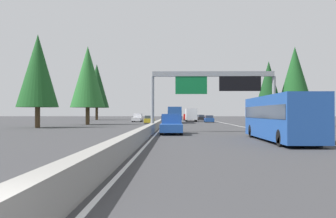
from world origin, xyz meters
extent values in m
plane|color=#38383A|center=(60.00, 0.00, 0.00)|extent=(320.00, 320.00, 0.00)
cube|color=gray|center=(80.00, 0.30, 0.45)|extent=(180.00, 0.56, 0.90)
cube|color=silver|center=(70.00, -11.52, 0.01)|extent=(160.00, 0.16, 0.01)
cube|color=silver|center=(70.00, -0.25, 0.01)|extent=(160.00, 0.16, 0.01)
cylinder|color=gray|center=(33.41, 0.30, 2.83)|extent=(0.36, 0.36, 5.67)
cylinder|color=gray|center=(33.41, -12.02, 2.83)|extent=(0.36, 0.36, 5.67)
cube|color=gray|center=(33.41, -5.86, 5.92)|extent=(0.50, 12.32, 0.50)
cube|color=#0C602D|center=(33.26, -3.64, 4.82)|extent=(0.12, 3.20, 1.90)
cube|color=black|center=(33.26, -8.57, 4.92)|extent=(0.16, 4.20, 1.50)
cube|color=#1E4793|center=(21.52, -9.21, 1.65)|extent=(11.50, 2.50, 2.90)
cube|color=#2D3847|center=(21.52, -9.21, 2.01)|extent=(11.04, 2.55, 0.84)
cylinder|color=black|center=(25.54, -8.11, 0.50)|extent=(1.00, 0.30, 1.00)
cylinder|color=black|center=(25.54, -10.31, 0.50)|extent=(1.00, 0.30, 1.00)
cylinder|color=black|center=(17.49, -8.11, 0.50)|extent=(1.00, 0.30, 1.00)
cylinder|color=black|center=(17.49, -10.31, 0.50)|extent=(1.00, 0.30, 1.00)
cube|color=#1E4793|center=(30.04, -1.68, 0.61)|extent=(5.60, 2.00, 0.70)
cube|color=#1E4793|center=(31.05, -1.68, 1.41)|extent=(2.24, 1.84, 0.90)
cube|color=#2D3847|center=(31.05, -1.68, 1.50)|extent=(2.02, 1.92, 0.41)
cylinder|color=black|center=(31.89, -0.82, 0.40)|extent=(0.80, 0.28, 0.80)
cylinder|color=black|center=(31.89, -2.54, 0.40)|extent=(0.80, 0.28, 0.80)
cylinder|color=black|center=(28.19, -0.82, 0.40)|extent=(0.80, 0.28, 0.80)
cylinder|color=black|center=(28.19, -2.54, 0.40)|extent=(0.80, 0.28, 0.80)
cube|color=white|center=(78.19, -5.62, 1.70)|extent=(6.12, 2.40, 2.50)
cube|color=#1E4793|center=(82.44, -5.62, 1.40)|extent=(2.38, 2.30, 1.90)
cylinder|color=black|center=(82.27, -4.56, 0.45)|extent=(0.90, 0.28, 0.90)
cylinder|color=black|center=(82.27, -6.68, 0.45)|extent=(0.90, 0.28, 0.90)
cylinder|color=black|center=(76.49, -4.56, 0.45)|extent=(0.90, 0.28, 0.90)
cylinder|color=black|center=(76.49, -6.68, 0.45)|extent=(0.90, 0.28, 0.90)
cube|color=red|center=(95.01, -5.27, 0.97)|extent=(5.00, 1.95, 1.44)
cube|color=#2D3847|center=(92.71, -5.27, 1.22)|extent=(0.08, 1.48, 0.56)
cylinder|color=black|center=(96.71, -4.41, 0.35)|extent=(0.70, 0.24, 0.70)
cylinder|color=black|center=(96.71, -6.12, 0.35)|extent=(0.70, 0.24, 0.70)
cylinder|color=black|center=(93.31, -4.41, 0.35)|extent=(0.70, 0.24, 0.70)
cylinder|color=black|center=(93.31, -6.12, 0.35)|extent=(0.70, 0.24, 0.70)
cube|color=white|center=(105.13, -9.03, 0.53)|extent=(4.40, 1.80, 0.76)
cube|color=#2D3847|center=(104.91, -9.03, 1.19)|extent=(2.46, 1.51, 0.56)
cylinder|color=black|center=(106.54, -8.24, 0.32)|extent=(0.64, 0.22, 0.64)
cylinder|color=black|center=(106.54, -9.82, 0.32)|extent=(0.64, 0.22, 0.64)
cylinder|color=black|center=(103.72, -8.24, 0.32)|extent=(0.64, 0.22, 0.64)
cylinder|color=black|center=(103.72, -9.82, 0.32)|extent=(0.64, 0.22, 0.64)
cube|color=#1E4793|center=(73.34, -9.14, 0.53)|extent=(4.40, 1.80, 0.76)
cube|color=#2D3847|center=(73.12, -9.14, 1.19)|extent=(2.46, 1.51, 0.56)
cylinder|color=black|center=(74.74, -8.35, 0.32)|extent=(0.64, 0.22, 0.64)
cylinder|color=black|center=(74.74, -9.93, 0.32)|extent=(0.64, 0.22, 0.64)
cylinder|color=black|center=(71.93, -8.35, 0.32)|extent=(0.64, 0.22, 0.64)
cylinder|color=black|center=(71.93, -9.93, 0.32)|extent=(0.64, 0.22, 0.64)
cube|color=black|center=(95.76, -9.13, 0.53)|extent=(4.40, 1.80, 0.76)
cube|color=#2D3847|center=(95.54, -9.13, 1.19)|extent=(2.46, 1.51, 0.56)
cylinder|color=black|center=(97.16, -8.34, 0.32)|extent=(0.64, 0.22, 0.64)
cylinder|color=black|center=(97.16, -9.92, 0.32)|extent=(0.64, 0.22, 0.64)
cylinder|color=black|center=(94.35, -8.34, 0.32)|extent=(0.64, 0.22, 0.64)
cylinder|color=black|center=(94.35, -9.92, 0.32)|extent=(0.64, 0.22, 0.64)
cube|color=#1E4793|center=(68.07, -1.94, 1.65)|extent=(11.50, 2.50, 2.90)
cube|color=#2D3847|center=(68.07, -1.94, 2.01)|extent=(11.04, 2.55, 0.84)
cylinder|color=black|center=(72.09, -0.84, 0.50)|extent=(1.00, 0.30, 1.00)
cylinder|color=black|center=(72.09, -3.04, 0.50)|extent=(1.00, 0.30, 1.00)
cylinder|color=black|center=(64.04, -0.84, 0.50)|extent=(1.00, 0.30, 1.00)
cylinder|color=black|center=(64.04, -3.04, 0.50)|extent=(1.00, 0.30, 1.00)
cube|color=#AD931E|center=(65.76, 2.89, 0.53)|extent=(4.40, 1.80, 0.76)
cube|color=#2D3847|center=(65.54, 2.89, 1.19)|extent=(2.46, 1.51, 0.56)
cylinder|color=black|center=(67.16, 3.68, 0.32)|extent=(0.64, 0.22, 0.64)
cylinder|color=black|center=(67.16, 2.10, 0.32)|extent=(0.64, 0.22, 0.64)
cylinder|color=black|center=(64.35, 3.68, 0.32)|extent=(0.64, 0.22, 0.64)
cylinder|color=black|center=(64.35, 2.10, 0.32)|extent=(0.64, 0.22, 0.64)
cube|color=silver|center=(77.60, 6.44, 0.61)|extent=(5.60, 2.00, 0.70)
cube|color=silver|center=(78.61, 6.44, 1.41)|extent=(2.24, 1.84, 0.90)
cube|color=#2D3847|center=(78.61, 6.44, 1.50)|extent=(2.02, 1.92, 0.41)
cylinder|color=black|center=(79.45, 7.30, 0.40)|extent=(0.80, 0.28, 0.80)
cylinder|color=black|center=(79.45, 5.58, 0.40)|extent=(0.80, 0.28, 0.80)
cylinder|color=black|center=(75.76, 7.30, 0.40)|extent=(0.80, 0.28, 0.80)
cylinder|color=black|center=(75.76, 5.58, 0.40)|extent=(0.80, 0.28, 0.80)
cylinder|color=#4C3823|center=(49.33, -19.34, 1.27)|extent=(0.64, 0.64, 2.55)
cone|color=#194C1E|center=(49.33, -19.34, 7.07)|extent=(5.10, 5.10, 9.04)
cylinder|color=#4C3823|center=(48.94, -15.47, 1.03)|extent=(0.59, 0.59, 2.07)
cone|color=#143D19|center=(48.94, -15.47, 5.73)|extent=(4.13, 4.13, 7.33)
cylinder|color=#4C3823|center=(44.32, 16.24, 1.37)|extent=(0.66, 0.66, 2.73)
cone|color=#194C1E|center=(44.32, 16.24, 7.58)|extent=(5.47, 5.47, 9.70)
cylinder|color=#4C3823|center=(56.90, 12.60, 1.45)|extent=(0.68, 0.68, 2.90)
cone|color=#236028|center=(56.90, 12.60, 8.03)|extent=(5.79, 5.79, 10.27)
cylinder|color=#4C3823|center=(99.34, 20.25, 1.74)|extent=(0.74, 0.74, 3.49)
cone|color=#143D19|center=(99.34, 20.25, 9.67)|extent=(6.98, 6.98, 12.37)
camera|label=1|loc=(-3.68, -2.02, 1.94)|focal=39.04mm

